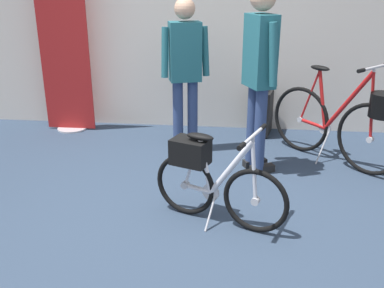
{
  "coord_description": "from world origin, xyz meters",
  "views": [
    {
      "loc": [
        0.52,
        -2.97,
        1.81
      ],
      "look_at": [
        0.16,
        0.32,
        0.55
      ],
      "focal_mm": 41.4,
      "sensor_mm": 36.0,
      "label": 1
    }
  ],
  "objects_px": {
    "floor_banner_stand": "(65,60)",
    "display_bike_left": "(345,121)",
    "visitor_near_wall": "(260,69)",
    "visitor_browsing": "(185,68)",
    "rolling_suitcase": "(263,112)",
    "folding_bike_foreground": "(210,176)"
  },
  "relations": [
    {
      "from": "floor_banner_stand",
      "to": "display_bike_left",
      "type": "xyz_separation_m",
      "value": [
        3.13,
        -0.78,
        -0.39
      ]
    },
    {
      "from": "visitor_near_wall",
      "to": "visitor_browsing",
      "type": "relative_size",
      "value": 1.08
    },
    {
      "from": "visitor_near_wall",
      "to": "visitor_browsing",
      "type": "bearing_deg",
      "value": 148.58
    },
    {
      "from": "visitor_browsing",
      "to": "rolling_suitcase",
      "type": "bearing_deg",
      "value": 35.78
    },
    {
      "from": "display_bike_left",
      "to": "rolling_suitcase",
      "type": "relative_size",
      "value": 1.35
    },
    {
      "from": "floor_banner_stand",
      "to": "visitor_browsing",
      "type": "xyz_separation_m",
      "value": [
        1.51,
        -0.55,
        0.05
      ]
    },
    {
      "from": "folding_bike_foreground",
      "to": "visitor_near_wall",
      "type": "bearing_deg",
      "value": 69.8
    },
    {
      "from": "floor_banner_stand",
      "to": "visitor_near_wall",
      "type": "relative_size",
      "value": 1.09
    },
    {
      "from": "floor_banner_stand",
      "to": "visitor_browsing",
      "type": "distance_m",
      "value": 1.61
    },
    {
      "from": "display_bike_left",
      "to": "visitor_browsing",
      "type": "xyz_separation_m",
      "value": [
        -1.62,
        0.23,
        0.45
      ]
    },
    {
      "from": "display_bike_left",
      "to": "visitor_near_wall",
      "type": "distance_m",
      "value": 1.05
    },
    {
      "from": "floor_banner_stand",
      "to": "folding_bike_foreground",
      "type": "distance_m",
      "value": 2.8
    },
    {
      "from": "floor_banner_stand",
      "to": "visitor_near_wall",
      "type": "xyz_separation_m",
      "value": [
        2.25,
        -1.01,
        0.15
      ]
    },
    {
      "from": "folding_bike_foreground",
      "to": "floor_banner_stand",
      "type": "bearing_deg",
      "value": 132.96
    },
    {
      "from": "visitor_near_wall",
      "to": "rolling_suitcase",
      "type": "bearing_deg",
      "value": 83.55
    },
    {
      "from": "floor_banner_stand",
      "to": "display_bike_left",
      "type": "distance_m",
      "value": 3.25
    },
    {
      "from": "visitor_browsing",
      "to": "folding_bike_foreground",
      "type": "bearing_deg",
      "value": -75.76
    },
    {
      "from": "rolling_suitcase",
      "to": "floor_banner_stand",
      "type": "bearing_deg",
      "value": -178.2
    },
    {
      "from": "visitor_browsing",
      "to": "rolling_suitcase",
      "type": "xyz_separation_m",
      "value": [
        0.87,
        0.63,
        -0.63
      ]
    },
    {
      "from": "display_bike_left",
      "to": "folding_bike_foreground",
      "type": "bearing_deg",
      "value": -135.15
    },
    {
      "from": "visitor_near_wall",
      "to": "visitor_browsing",
      "type": "distance_m",
      "value": 0.88
    },
    {
      "from": "visitor_near_wall",
      "to": "folding_bike_foreground",
      "type": "bearing_deg",
      "value": -110.2
    }
  ]
}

